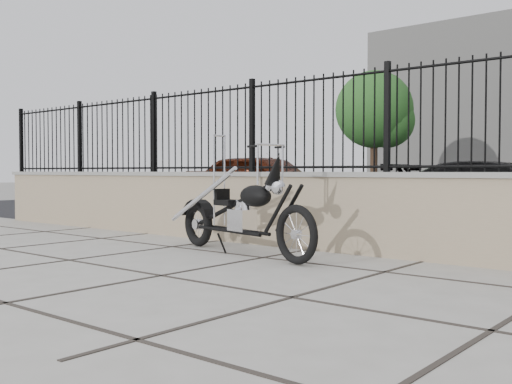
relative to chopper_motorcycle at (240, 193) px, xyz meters
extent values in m
plane|color=#99968E|center=(0.39, -1.55, -0.72)|extent=(90.00, 90.00, 0.00)
cube|color=gray|center=(0.39, 0.95, -0.24)|extent=(14.00, 0.36, 0.96)
cube|color=black|center=(0.39, 0.95, 0.84)|extent=(14.00, 0.08, 1.20)
imported|color=#3D1408|center=(-3.97, 5.38, -0.03)|extent=(4.11, 1.75, 1.39)
imported|color=black|center=(1.12, 5.74, -0.14)|extent=(4.04, 1.76, 1.16)
cylinder|color=blue|center=(-1.84, 2.89, -0.24)|extent=(0.12, 0.12, 0.96)
cylinder|color=#382619|center=(-6.28, 14.74, 0.63)|extent=(0.27, 0.27, 2.69)
sphere|color=#235620|center=(-6.28, 14.74, 2.69)|extent=(2.87, 2.87, 2.87)
camera|label=1|loc=(4.59, -5.22, 0.25)|focal=42.00mm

